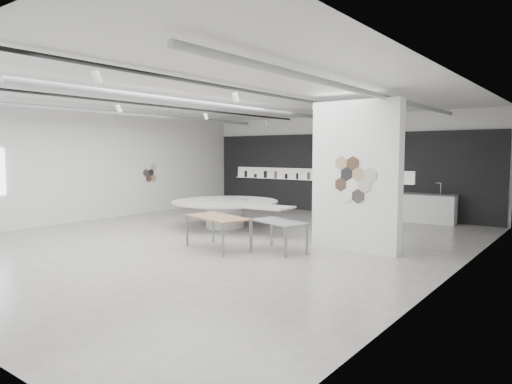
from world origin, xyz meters
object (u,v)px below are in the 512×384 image
Objects in this scene: sample_table_wood at (217,219)px; kitchen_counter at (429,208)px; partition_column at (356,176)px; sample_table_stone at (278,224)px; display_island at (226,210)px.

kitchen_counter reaches higher than sample_table_wood.
kitchen_counter is (0.12, 5.51, -1.31)m from partition_column.
sample_table_stone is 0.89× the size of kitchen_counter.
sample_table_stone is at bearing -32.04° from display_island.
sample_table_stone is (-1.40, -1.24, -1.13)m from partition_column.
kitchen_counter reaches higher than display_island.
sample_table_stone is at bearing -106.42° from kitchen_counter.
display_island is 2.49× the size of kitchen_counter.
partition_column is at bearing -94.96° from kitchen_counter.
partition_column is 5.67m from kitchen_counter.
display_island is at bearing 172.25° from partition_column.
sample_table_stone is (3.27, -1.88, 0.12)m from display_island.
kitchen_counter is (1.53, 6.75, -0.18)m from sample_table_stone.
display_island reaches higher than sample_table_wood.
display_island reaches higher than sample_table_stone.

